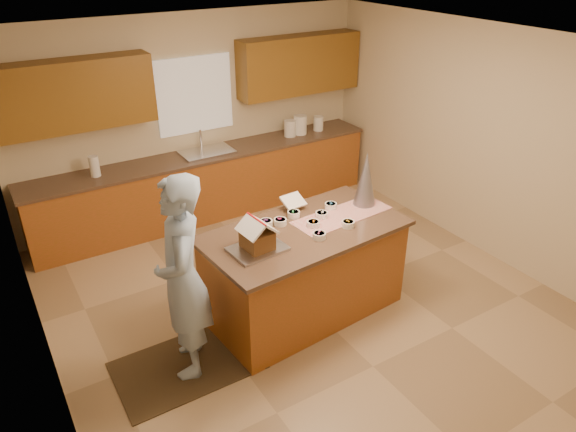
% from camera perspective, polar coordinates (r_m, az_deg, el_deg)
% --- Properties ---
extents(floor, '(5.50, 5.50, 0.00)m').
position_cam_1_polar(floor, '(5.85, 1.89, -9.23)').
color(floor, tan).
rests_on(floor, ground).
extents(ceiling, '(5.50, 5.50, 0.00)m').
position_cam_1_polar(ceiling, '(4.74, 2.41, 17.77)').
color(ceiling, silver).
rests_on(ceiling, floor).
extents(wall_back, '(5.50, 5.50, 0.00)m').
position_cam_1_polar(wall_back, '(7.44, -9.86, 10.44)').
color(wall_back, beige).
rests_on(wall_back, floor).
extents(wall_front, '(5.50, 5.50, 0.00)m').
position_cam_1_polar(wall_front, '(3.58, 27.98, -13.57)').
color(wall_front, beige).
rests_on(wall_front, floor).
extents(wall_left, '(5.50, 5.50, 0.00)m').
position_cam_1_polar(wall_left, '(4.44, -25.94, -4.64)').
color(wall_left, beige).
rests_on(wall_left, floor).
extents(wall_right, '(5.50, 5.50, 0.00)m').
position_cam_1_polar(wall_right, '(6.77, 20.19, 7.36)').
color(wall_right, beige).
rests_on(wall_right, floor).
extents(stone_accent, '(0.00, 2.50, 2.50)m').
position_cam_1_polar(stone_accent, '(3.83, -23.59, -11.47)').
color(stone_accent, gray).
rests_on(stone_accent, wall_left).
extents(window_curtain, '(1.05, 0.03, 1.00)m').
position_cam_1_polar(window_curtain, '(7.33, -9.95, 12.62)').
color(window_curtain, white).
rests_on(window_curtain, wall_back).
extents(back_counter_base, '(4.80, 0.60, 0.88)m').
position_cam_1_polar(back_counter_base, '(7.51, -8.41, 3.25)').
color(back_counter_base, '#9F4A21').
rests_on(back_counter_base, floor).
extents(back_counter_top, '(4.85, 0.63, 0.04)m').
position_cam_1_polar(back_counter_top, '(7.33, -8.66, 6.52)').
color(back_counter_top, brown).
rests_on(back_counter_top, back_counter_base).
extents(upper_cabinet_left, '(1.85, 0.35, 0.80)m').
position_cam_1_polar(upper_cabinet_left, '(6.73, -22.11, 11.86)').
color(upper_cabinet_left, brown).
rests_on(upper_cabinet_left, wall_back).
extents(upper_cabinet_right, '(1.85, 0.35, 0.80)m').
position_cam_1_polar(upper_cabinet_right, '(7.84, 1.22, 15.87)').
color(upper_cabinet_right, brown).
rests_on(upper_cabinet_right, wall_back).
extents(sink, '(0.70, 0.45, 0.12)m').
position_cam_1_polar(sink, '(7.33, -8.65, 6.45)').
color(sink, silver).
rests_on(sink, back_counter_top).
extents(faucet, '(0.03, 0.03, 0.28)m').
position_cam_1_polar(faucet, '(7.43, -9.31, 8.09)').
color(faucet, silver).
rests_on(faucet, back_counter_top).
extents(island_base, '(2.00, 1.12, 0.94)m').
position_cam_1_polar(island_base, '(5.47, 1.75, -6.11)').
color(island_base, '#9F4A21').
rests_on(island_base, floor).
extents(island_top, '(2.10, 1.21, 0.04)m').
position_cam_1_polar(island_top, '(5.21, 1.82, -1.61)').
color(island_top, brown).
rests_on(island_top, island_base).
extents(table_runner, '(1.10, 0.47, 0.01)m').
position_cam_1_polar(table_runner, '(5.48, 5.81, 0.10)').
color(table_runner, '#9D0F0B').
rests_on(table_runner, island_top).
extents(baking_tray, '(0.52, 0.40, 0.03)m').
position_cam_1_polar(baking_tray, '(4.86, -3.28, -3.53)').
color(baking_tray, silver).
rests_on(baking_tray, island_top).
extents(cookbook, '(0.25, 0.20, 0.10)m').
position_cam_1_polar(cookbook, '(5.53, 0.56, 1.62)').
color(cookbook, white).
rests_on(cookbook, island_top).
extents(tinsel_tree, '(0.25, 0.25, 0.59)m').
position_cam_1_polar(tinsel_tree, '(5.61, 8.30, 3.95)').
color(tinsel_tree, '#ABADB7').
rests_on(tinsel_tree, island_top).
extents(rug, '(1.28, 0.84, 0.01)m').
position_cam_1_polar(rug, '(5.20, -10.73, -15.43)').
color(rug, black).
rests_on(rug, floor).
extents(boy, '(0.66, 0.80, 1.89)m').
position_cam_1_polar(boy, '(4.62, -11.19, -6.59)').
color(boy, '#9AB8DB').
rests_on(boy, rug).
extents(canister_a, '(0.17, 0.17, 0.24)m').
position_cam_1_polar(canister_a, '(7.85, 0.21, 9.37)').
color(canister_a, white).
rests_on(canister_a, back_counter_top).
extents(canister_b, '(0.19, 0.19, 0.28)m').
position_cam_1_polar(canister_b, '(7.93, 1.31, 9.72)').
color(canister_b, white).
rests_on(canister_b, back_counter_top).
extents(canister_c, '(0.15, 0.15, 0.21)m').
position_cam_1_polar(canister_c, '(8.12, 3.26, 9.87)').
color(canister_c, white).
rests_on(canister_c, back_counter_top).
extents(paper_towel, '(0.12, 0.12, 0.26)m').
position_cam_1_polar(paper_towel, '(6.89, -19.99, 5.02)').
color(paper_towel, white).
rests_on(paper_towel, back_counter_top).
extents(gingerbread_house, '(0.32, 0.32, 0.30)m').
position_cam_1_polar(gingerbread_house, '(4.80, -3.32, -2.24)').
color(gingerbread_house, brown).
rests_on(gingerbread_house, baking_tray).
extents(candy_bowls, '(0.89, 0.63, 0.06)m').
position_cam_1_polar(candy_bowls, '(5.30, 2.28, -0.45)').
color(candy_bowls, '#743090').
rests_on(candy_bowls, island_top).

